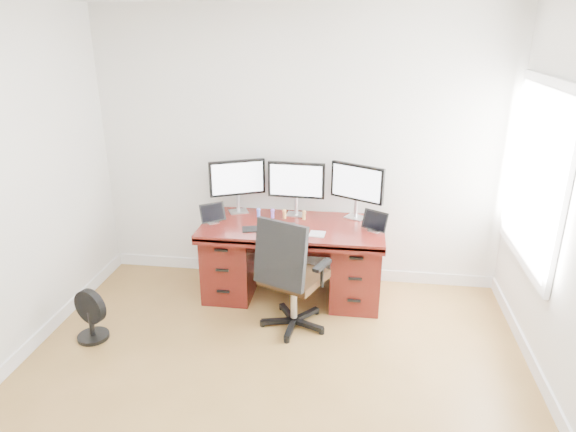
# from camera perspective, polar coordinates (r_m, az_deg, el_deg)

# --- Properties ---
(ground) EXTENTS (4.50, 4.50, 0.00)m
(ground) POSITION_cam_1_polar(r_m,az_deg,el_deg) (3.68, -3.53, -22.60)
(ground) COLOR olive
(ground) RESTS_ON ground
(back_wall) EXTENTS (4.00, 0.10, 2.70)m
(back_wall) POSITION_cam_1_polar(r_m,az_deg,el_deg) (5.04, 1.20, 7.26)
(back_wall) COLOR white
(back_wall) RESTS_ON ground
(desk) EXTENTS (1.70, 0.80, 0.75)m
(desk) POSITION_cam_1_polar(r_m,az_deg,el_deg) (4.96, 0.53, -4.58)
(desk) COLOR #501410
(desk) RESTS_ON ground
(office_chair) EXTENTS (0.73, 0.73, 1.05)m
(office_chair) POSITION_cam_1_polar(r_m,az_deg,el_deg) (4.46, 0.34, -8.55)
(office_chair) COLOR black
(office_chair) RESTS_ON ground
(floor_fan) EXTENTS (0.31, 0.26, 0.45)m
(floor_fan) POSITION_cam_1_polar(r_m,az_deg,el_deg) (4.68, -21.11, -10.32)
(floor_fan) COLOR black
(floor_fan) RESTS_ON ground
(monitor_left) EXTENTS (0.51, 0.26, 0.53)m
(monitor_left) POSITION_cam_1_polar(r_m,az_deg,el_deg) (5.04, -5.65, 4.04)
(monitor_left) COLOR silver
(monitor_left) RESTS_ON desk
(monitor_center) EXTENTS (0.55, 0.15, 0.53)m
(monitor_center) POSITION_cam_1_polar(r_m,az_deg,el_deg) (4.94, 0.92, 3.79)
(monitor_center) COLOR silver
(monitor_center) RESTS_ON desk
(monitor_right) EXTENTS (0.50, 0.29, 0.53)m
(monitor_right) POSITION_cam_1_polar(r_m,az_deg,el_deg) (4.90, 7.67, 3.49)
(monitor_right) COLOR silver
(monitor_right) RESTS_ON desk
(tablet_left) EXTENTS (0.23, 0.20, 0.19)m
(tablet_left) POSITION_cam_1_polar(r_m,az_deg,el_deg) (4.87, -8.40, 0.21)
(tablet_left) COLOR silver
(tablet_left) RESTS_ON desk
(tablet_right) EXTENTS (0.24, 0.18, 0.19)m
(tablet_right) POSITION_cam_1_polar(r_m,az_deg,el_deg) (4.69, 9.63, -0.70)
(tablet_right) COLOR silver
(tablet_right) RESTS_ON desk
(keyboard) EXTENTS (0.31, 0.19, 0.01)m
(keyboard) POSITION_cam_1_polar(r_m,az_deg,el_deg) (4.61, -0.15, -1.78)
(keyboard) COLOR white
(keyboard) RESTS_ON desk
(trackpad) EXTENTS (0.14, 0.14, 0.01)m
(trackpad) POSITION_cam_1_polar(r_m,az_deg,el_deg) (4.58, 3.27, -2.01)
(trackpad) COLOR #B9BBC0
(trackpad) RESTS_ON desk
(drawing_tablet) EXTENTS (0.25, 0.19, 0.01)m
(drawing_tablet) POSITION_cam_1_polar(r_m,az_deg,el_deg) (4.69, -3.76, -1.45)
(drawing_tablet) COLOR black
(drawing_tablet) RESTS_ON desk
(phone) EXTENTS (0.14, 0.08, 0.01)m
(phone) POSITION_cam_1_polar(r_m,az_deg,el_deg) (4.79, -0.04, -0.93)
(phone) COLOR black
(phone) RESTS_ON desk
(figurine_blue) EXTENTS (0.04, 0.04, 0.10)m
(figurine_blue) POSITION_cam_1_polar(r_m,az_deg,el_deg) (4.97, -3.29, 0.43)
(figurine_blue) COLOR #5066D7
(figurine_blue) RESTS_ON desk
(figurine_purple) EXTENTS (0.04, 0.04, 0.10)m
(figurine_purple) POSITION_cam_1_polar(r_m,az_deg,el_deg) (4.94, -1.72, 0.36)
(figurine_purple) COLOR #8155CB
(figurine_purple) RESTS_ON desk
(figurine_orange) EXTENTS (0.04, 0.04, 0.10)m
(figurine_orange) POSITION_cam_1_polar(r_m,az_deg,el_deg) (4.93, -0.39, 0.29)
(figurine_orange) COLOR #E79E4E
(figurine_orange) RESTS_ON desk
(figurine_yellow) EXTENTS (0.04, 0.04, 0.10)m
(figurine_yellow) POSITION_cam_1_polar(r_m,az_deg,el_deg) (4.90, 1.80, 0.18)
(figurine_yellow) COLOR tan
(figurine_yellow) RESTS_ON desk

